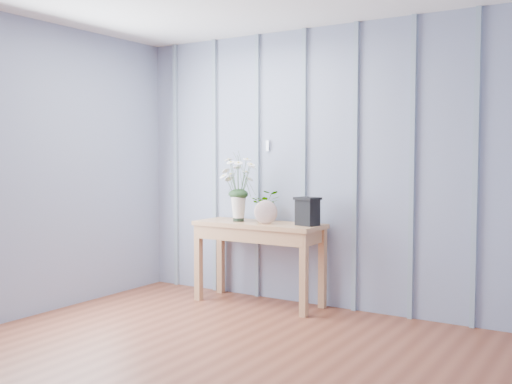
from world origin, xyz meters
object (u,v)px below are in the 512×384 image
Objects in this scene: carved_box at (307,211)px; sideboard at (259,235)px; daisy_vase at (238,177)px; felt_disc_vessel at (266,212)px.

sideboard is at bearing -178.29° from carved_box.
daisy_vase is 3.05× the size of felt_disc_vessel.
carved_box is at bearing 1.71° from sideboard.
felt_disc_vessel is at bearing -164.38° from carved_box.
carved_box is (0.49, 0.01, 0.24)m from sideboard.
sideboard is 0.27m from felt_disc_vessel.
carved_box is (0.69, 0.04, -0.28)m from daisy_vase.
sideboard is 5.63× the size of felt_disc_vessel.
sideboard is at bearing 7.15° from daisy_vase.
carved_box reaches higher than sideboard.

